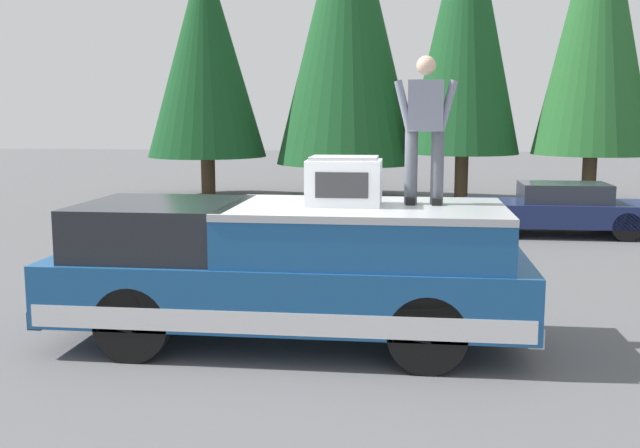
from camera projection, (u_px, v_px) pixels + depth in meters
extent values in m
plane|color=#565659|center=(304.00, 343.00, 8.80)|extent=(90.00, 90.00, 0.00)
cube|color=navy|center=(290.00, 284.00, 8.74)|extent=(2.00, 5.50, 0.70)
cube|color=silver|center=(290.00, 300.00, 8.76)|extent=(2.01, 5.39, 0.24)
cube|color=black|center=(164.00, 227.00, 8.82)|extent=(1.84, 1.87, 0.60)
cube|color=navy|center=(365.00, 235.00, 8.54)|extent=(1.92, 3.19, 0.52)
cube|color=#A8AAAF|center=(365.00, 209.00, 8.49)|extent=(1.94, 3.19, 0.08)
cube|color=#232326|center=(73.00, 300.00, 9.10)|extent=(1.96, 0.16, 0.20)
cube|color=#B2B5BA|center=(523.00, 314.00, 8.45)|extent=(1.96, 0.16, 0.20)
cylinder|color=black|center=(134.00, 323.00, 8.14)|extent=(0.30, 0.84, 0.84)
cylinder|color=black|center=(181.00, 287.00, 9.80)|extent=(0.30, 0.84, 0.84)
cylinder|color=black|center=(427.00, 333.00, 7.75)|extent=(0.30, 0.84, 0.84)
cylinder|color=black|center=(424.00, 294.00, 9.42)|extent=(0.30, 0.84, 0.84)
cube|color=silver|center=(344.00, 183.00, 8.49)|extent=(0.64, 0.84, 0.52)
cube|color=#2D2D30|center=(342.00, 185.00, 8.17)|extent=(0.01, 0.59, 0.29)
cube|color=#99999E|center=(344.00, 158.00, 8.45)|extent=(0.58, 0.76, 0.04)
cylinder|color=#4C515B|center=(437.00, 168.00, 8.55)|extent=(0.15, 0.15, 0.84)
cube|color=black|center=(437.00, 201.00, 8.57)|extent=(0.26, 0.11, 0.08)
cylinder|color=#4C515B|center=(411.00, 168.00, 8.58)|extent=(0.15, 0.15, 0.84)
cube|color=black|center=(410.00, 201.00, 8.60)|extent=(0.26, 0.11, 0.08)
cube|color=gray|center=(425.00, 106.00, 8.46)|extent=(0.24, 0.40, 0.58)
sphere|color=beige|center=(426.00, 65.00, 8.39)|extent=(0.22, 0.22, 0.22)
cylinder|color=gray|center=(447.00, 106.00, 8.40)|extent=(0.09, 0.23, 0.58)
cylinder|color=gray|center=(404.00, 106.00, 8.46)|extent=(0.09, 0.23, 0.58)
cube|color=navy|center=(558.00, 213.00, 16.52)|extent=(1.64, 4.10, 0.50)
cube|color=#282D38|center=(564.00, 193.00, 16.44)|extent=(1.31, 1.89, 0.42)
cylinder|color=black|center=(504.00, 225.00, 15.99)|extent=(0.20, 0.62, 0.62)
cylinder|color=black|center=(496.00, 216.00, 17.40)|extent=(0.20, 0.62, 0.62)
cylinder|color=black|center=(626.00, 227.00, 15.68)|extent=(0.20, 0.62, 0.62)
cylinder|color=black|center=(609.00, 217.00, 17.10)|extent=(0.20, 0.62, 0.62)
cylinder|color=#4C3826|center=(589.00, 181.00, 21.17)|extent=(0.40, 0.40, 1.53)
cone|color=#235B28|center=(598.00, 14.00, 20.49)|extent=(3.30, 3.30, 7.74)
cylinder|color=#4C3826|center=(461.00, 178.00, 22.43)|extent=(0.40, 0.40, 1.49)
cone|color=#194C23|center=(466.00, 19.00, 21.73)|extent=(3.34, 3.34, 7.85)
cylinder|color=#4C3826|center=(347.00, 180.00, 23.82)|extent=(0.54, 0.54, 1.09)
cone|color=#194C23|center=(348.00, 19.00, 23.07)|extent=(4.47, 4.47, 8.96)
cylinder|color=#4C3826|center=(208.00, 176.00, 24.14)|extent=(0.45, 0.45, 1.30)
cone|color=#14421E|center=(205.00, 52.00, 23.55)|extent=(3.79, 3.79, 6.61)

